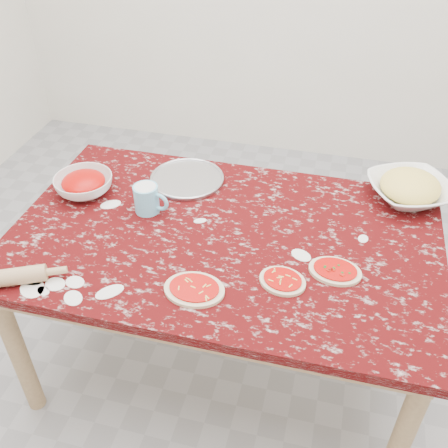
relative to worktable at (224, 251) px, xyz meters
The scene contains 10 objects.
ground 0.67m from the worktable, ahead, with size 4.00×4.00×0.00m, color gray.
worktable is the anchor object (origin of this frame).
pizza_tray 0.41m from the worktable, 127.74° to the left, with size 0.31×0.31×0.01m, color #B2B2B7.
sauce_bowl 0.65m from the worktable, 168.63° to the left, with size 0.24×0.24×0.07m, color white.
cheese_bowl 0.80m from the worktable, 31.48° to the left, with size 0.32×0.32×0.08m, color white.
flour_mug 0.36m from the worktable, 167.79° to the left, with size 0.15×0.10×0.11m.
pizza_left 0.32m from the worktable, 94.14° to the right, with size 0.20×0.16×0.02m.
pizza_mid 0.33m from the worktable, 38.06° to the right, with size 0.19×0.17×0.02m.
pizza_right 0.44m from the worktable, 14.13° to the right, with size 0.19×0.15×0.02m.
rolling_pin 0.79m from the worktable, 145.98° to the right, with size 0.06×0.06×0.29m, color tan.
Camera 1 is at (0.37, -1.44, 1.97)m, focal length 41.13 mm.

